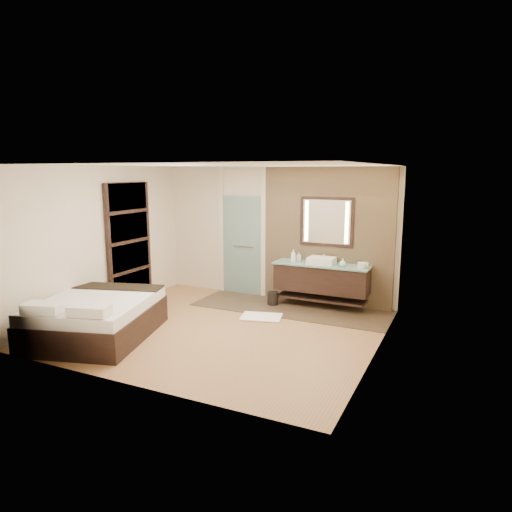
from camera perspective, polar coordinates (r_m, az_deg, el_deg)
The scene contains 15 objects.
floor at distance 7.75m, azimuth -4.13°, elevation -9.14°, with size 5.00×5.00×0.00m, color olive.
tile_strip at distance 8.89m, azimuth 4.37°, elevation -6.51°, with size 3.80×1.30×0.01m, color #35291C.
stone_wall at distance 9.01m, azimuth 8.85°, elevation 2.39°, with size 2.60×0.08×2.70m, color tan.
vanity at distance 8.87m, azimuth 8.18°, elevation -2.77°, with size 1.85×0.55×0.88m.
mirror_unit at distance 8.92m, azimuth 8.81°, elevation 4.26°, with size 1.06×0.04×0.96m.
frosted_door at distance 9.71m, azimuth -1.72°, elevation 1.86°, with size 1.10×0.12×2.70m.
shoji_partition at distance 9.31m, azimuth -15.53°, elevation 1.52°, with size 0.06×1.20×2.40m.
bed at distance 7.73m, azimuth -19.31°, elevation -7.27°, with size 2.10×2.38×0.77m.
bath_mat at distance 8.32m, azimuth 0.67°, elevation -7.60°, with size 0.72×0.50×0.02m, color white.
waste_bin at distance 9.05m, azimuth 2.13°, elevation -5.33°, with size 0.21×0.21×0.27m, color black.
tissue_box at distance 8.57m, azimuth 13.01°, elevation -1.13°, with size 0.12×0.12×0.10m, color white.
soap_bottle_a at distance 8.90m, azimuth 4.69°, elevation 0.03°, with size 0.10×0.10×0.25m, color white.
soap_bottle_b at distance 9.01m, azimuth 5.37°, elevation -0.08°, with size 0.08×0.08×0.18m, color #B2B2B2.
soap_bottle_c at distance 8.59m, azimuth 10.79°, elevation -0.82°, with size 0.12×0.12×0.16m, color silver.
cup at distance 8.59m, azimuth 13.43°, elevation -1.11°, with size 0.13×0.13×0.10m, color white.
Camera 1 is at (3.60, -6.35, 2.61)m, focal length 32.00 mm.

